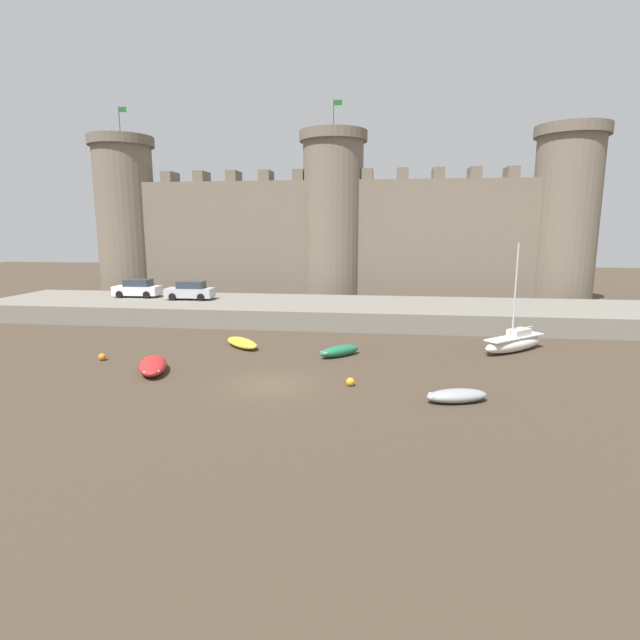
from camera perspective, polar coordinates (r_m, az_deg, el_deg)
ground_plane at (r=25.34m, az=-5.51°, el=-7.35°), size 160.00×160.00×0.00m
quay_road at (r=42.31m, az=-0.10°, el=1.02°), size 57.37×10.00×1.50m
castle at (r=52.47m, az=1.49°, el=10.42°), size 52.19×6.82×20.18m
rowboat_near_channel_left at (r=23.52m, az=15.35°, el=-8.32°), size 3.02×1.80×0.60m
rowboat_midflat_centre at (r=28.68m, az=-18.57°, el=-4.92°), size 2.76×3.91×0.75m
sailboat_foreground_left at (r=33.99m, az=21.34°, el=-2.38°), size 4.89×4.49×6.83m
rowboat_foreground_right at (r=30.49m, az=2.25°, el=-3.53°), size 2.69×2.58×0.67m
rowboat_midflat_right at (r=33.19m, az=-8.92°, el=-2.57°), size 3.22×3.29×0.57m
mooring_buoy_near_shore at (r=32.28m, az=-23.62°, el=-3.88°), size 0.43×0.43×0.43m
mooring_buoy_mid_mud at (r=25.00m, az=3.49°, el=-7.07°), size 0.42×0.42×0.42m
car_quay_centre_west at (r=48.33m, az=-20.15°, el=3.40°), size 4.15×1.97×1.62m
car_quay_centre_east at (r=45.30m, az=-14.61°, el=3.27°), size 4.15×1.97×1.62m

